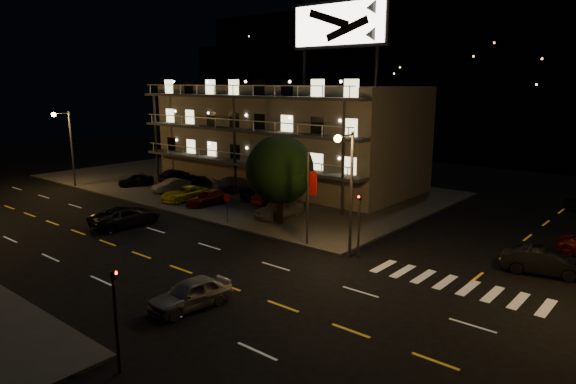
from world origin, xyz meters
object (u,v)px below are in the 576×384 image
Objects in this scene: lot_car_2 at (186,194)px; tree at (279,172)px; lot_car_4 at (279,208)px; lot_car_7 at (237,184)px; road_car_east at (190,294)px; side_car_0 at (544,262)px; road_car_west at (126,216)px.

tree is at bearing 7.25° from lot_car_2.
lot_car_4 reaches higher than lot_car_7.
tree is 1.36× the size of lot_car_7.
tree reaches higher than road_car_east.
road_car_east is (18.20, -14.45, -0.08)m from lot_car_2.
lot_car_4 is at bearing 77.88° from side_car_0.
lot_car_2 is 1.10× the size of road_car_east.
side_car_0 is 1.08× the size of road_car_east.
tree is at bearing -41.62° from lot_car_4.
tree reaches higher than side_car_0.
lot_car_7 is at bearing 67.91° from side_car_0.
lot_car_7 is 1.09× the size of side_car_0.
side_car_0 is at bearing 5.67° from tree.
lot_car_7 reaches higher than road_car_east.
tree reaches higher than lot_car_7.
side_car_0 is at bearing -166.82° from lot_car_7.
lot_car_7 is (-11.15, 6.35, -3.33)m from tree.
lot_car_4 is at bearing 123.31° from road_car_east.
side_car_0 is 20.10m from road_car_east.
lot_car_2 is at bearing -69.88° from road_car_west.
road_car_east is 16.65m from road_car_west.
lot_car_4 is at bearing -128.89° from road_car_west.
tree is at bearing 82.18° from side_car_0.
side_car_0 is at bearing 8.08° from lot_car_4.
tree reaches higher than road_car_west.
lot_car_4 is at bearing 14.52° from lot_car_2.
lot_car_7 is 14.36m from road_car_west.
lot_car_7 is 30.07m from side_car_0.
side_car_0 is at bearing 11.58° from lot_car_2.
side_car_0 is (18.58, 1.84, -3.45)m from tree.
road_car_west is at bearing -138.85° from tree.
tree is 1.26× the size of road_car_west.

